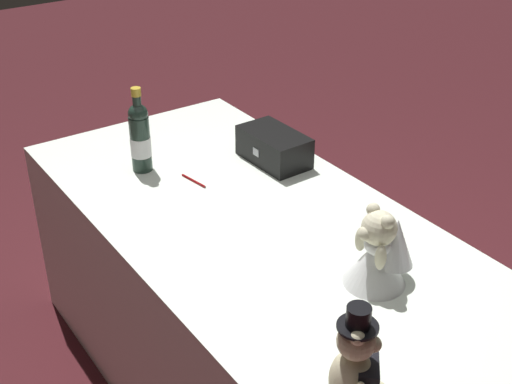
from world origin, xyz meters
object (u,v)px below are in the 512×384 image
(teddy_bear_groom, at_px, (358,371))
(gift_case_black, at_px, (274,147))
(champagne_bottle, at_px, (140,136))
(signing_pen, at_px, (195,181))
(teddy_bear_bride, at_px, (381,250))

(teddy_bear_groom, relative_size, gift_case_black, 1.01)
(champagne_bottle, xyz_separation_m, signing_pen, (0.20, 0.11, -0.13))
(champagne_bottle, bearing_deg, signing_pen, 28.87)
(teddy_bear_bride, bearing_deg, gift_case_black, 165.94)
(gift_case_black, bearing_deg, signing_pen, -94.46)
(teddy_bear_bride, bearing_deg, champagne_bottle, -166.25)
(teddy_bear_bride, bearing_deg, teddy_bear_groom, -49.42)
(gift_case_black, bearing_deg, champagne_bottle, -116.71)
(teddy_bear_groom, relative_size, teddy_bear_bride, 1.18)
(gift_case_black, bearing_deg, teddy_bear_groom, -27.34)
(teddy_bear_bride, xyz_separation_m, champagne_bottle, (-1.00, -0.25, 0.03))
(signing_pen, height_order, gift_case_black, gift_case_black)
(signing_pen, bearing_deg, teddy_bear_groom, -11.83)
(teddy_bear_groom, bearing_deg, champagne_bottle, 174.47)
(teddy_bear_groom, height_order, gift_case_black, teddy_bear_groom)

